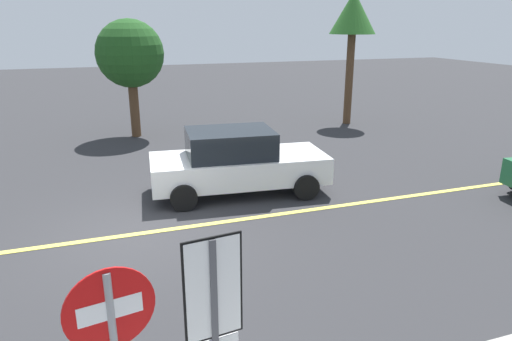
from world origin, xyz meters
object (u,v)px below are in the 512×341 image
Objects in this scene: tree_left_verge at (130,54)px; tree_centre_verge at (353,17)px; speed_limit_sign at (214,315)px; car_white_behind_van at (237,162)px.

tree_left_verge is 9.03m from tree_centre_verge.
speed_limit_sign is 7.81m from car_white_behind_van.
tree_centre_verge is (9.40, 14.04, 2.66)m from speed_limit_sign.
tree_left_verge is at bearing 176.55° from tree_centre_verge.
car_white_behind_van is 7.78m from tree_left_verge.
tree_left_verge reaches higher than car_white_behind_van.
car_white_behind_van is at bearing -75.15° from tree_left_verge.
tree_centre_verge is at bearing 43.57° from car_white_behind_van.
tree_left_verge is (-1.91, 7.20, 2.25)m from car_white_behind_van.
car_white_behind_van is 10.31m from tree_centre_verge.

